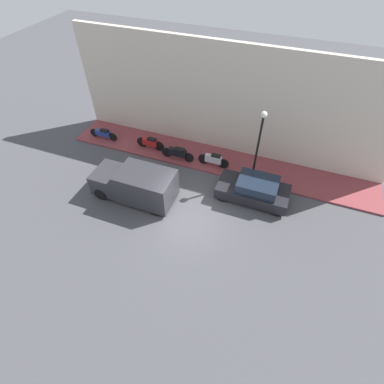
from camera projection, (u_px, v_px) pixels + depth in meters
name	position (u px, v px, depth m)	size (l,w,h in m)	color
ground_plane	(187.00, 218.00, 15.64)	(60.00, 60.00, 0.00)	#47474C
sidewalk	(216.00, 160.00, 18.90)	(2.58, 19.30, 0.11)	brown
building_facade	(227.00, 101.00, 17.50)	(0.30, 19.30, 6.71)	beige
parked_car	(254.00, 189.00, 16.19)	(1.84, 3.85, 1.35)	black
delivery_van	(135.00, 184.00, 16.04)	(1.91, 4.51, 1.88)	#2D2D33
motorcycle_blue	(103.00, 133.00, 20.17)	(0.30, 2.03, 0.71)	navy
scooter_silver	(214.00, 159.00, 18.12)	(0.30, 1.93, 0.85)	#B7B7BF
motorcycle_black	(178.00, 153.00, 18.56)	(0.30, 2.13, 0.86)	black
motorcycle_red	(150.00, 143.00, 19.34)	(0.30, 1.90, 0.81)	#B21E1E
streetlamp	(260.00, 138.00, 15.45)	(0.34, 0.34, 4.46)	black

